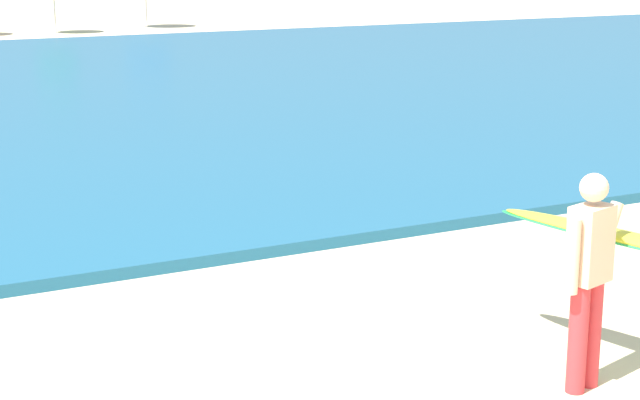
{
  "coord_description": "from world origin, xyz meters",
  "views": [
    {
      "loc": [
        -4.17,
        -4.86,
        3.38
      ],
      "look_at": [
        0.21,
        3.4,
        1.1
      ],
      "focal_mm": 58.66,
      "sensor_mm": 36.0,
      "label": 1
    }
  ],
  "objects": [
    {
      "name": "surfer_with_board",
      "position": [
        1.44,
        0.97,
        1.03
      ],
      "size": [
        1.23,
        2.44,
        1.73
      ],
      "color": "red",
      "rests_on": "ground"
    }
  ]
}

